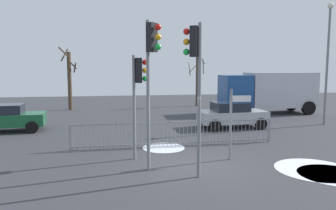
% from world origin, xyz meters
% --- Properties ---
extents(ground_plane, '(60.00, 60.00, 0.00)m').
position_xyz_m(ground_plane, '(0.00, 0.00, 0.00)').
color(ground_plane, '#38383D').
extents(traffic_light_mid_left, '(0.51, 0.42, 4.69)m').
position_xyz_m(traffic_light_mid_left, '(-0.20, -1.07, 3.44)').
color(traffic_light_mid_left, slate).
rests_on(traffic_light_mid_left, ground).
extents(traffic_light_mid_right, '(0.57, 0.35, 3.84)m').
position_xyz_m(traffic_light_mid_right, '(-1.73, 1.20, 2.81)').
color(traffic_light_mid_right, slate).
rests_on(traffic_light_mid_right, ground).
extents(traffic_light_foreground_left, '(0.46, 0.47, 4.86)m').
position_xyz_m(traffic_light_foreground_left, '(-1.43, -0.33, 3.56)').
color(traffic_light_foreground_left, slate).
rests_on(traffic_light_foreground_left, ground).
extents(direction_sign_post, '(0.79, 0.11, 2.61)m').
position_xyz_m(direction_sign_post, '(1.65, 0.49, 1.48)').
color(direction_sign_post, slate).
rests_on(direction_sign_post, ground).
extents(pedestrian_guard_railing, '(8.91, 0.08, 1.07)m').
position_xyz_m(pedestrian_guard_railing, '(-0.00, 2.88, 0.55)').
color(pedestrian_guard_railing, slate).
rests_on(pedestrian_guard_railing, ground).
extents(car_green_far, '(3.93, 2.20, 1.47)m').
position_xyz_m(car_green_far, '(-8.29, 7.54, 0.77)').
color(car_green_far, '#195933').
rests_on(car_green_far, ground).
extents(car_silver_trailing, '(3.84, 2.00, 1.47)m').
position_xyz_m(car_silver_trailing, '(4.02, 6.52, 0.77)').
color(car_silver_trailing, '#B2B5BA').
rests_on(car_silver_trailing, ground).
extents(delivery_truck, '(7.11, 2.86, 3.10)m').
position_xyz_m(delivery_truck, '(8.96, 11.71, 1.74)').
color(delivery_truck, silver).
rests_on(delivery_truck, ground).
extents(street_lamp, '(0.36, 0.36, 7.21)m').
position_xyz_m(street_lamp, '(9.97, 6.56, 4.38)').
color(street_lamp, slate).
rests_on(street_lamp, ground).
extents(bare_tree_left, '(1.43, 1.44, 5.15)m').
position_xyz_m(bare_tree_left, '(-6.14, 16.46, 2.57)').
color(bare_tree_left, '#473828').
rests_on(bare_tree_left, ground).
extents(bare_tree_centre, '(1.58, 1.56, 5.17)m').
position_xyz_m(bare_tree_centre, '(4.90, 17.32, 2.66)').
color(bare_tree_centre, '#473828').
rests_on(bare_tree_centre, ground).
extents(snow_patch_kerb, '(2.15, 2.15, 0.01)m').
position_xyz_m(snow_patch_kerb, '(4.17, -1.71, 0.01)').
color(snow_patch_kerb, white).
rests_on(snow_patch_kerb, ground).
extents(snow_patch_island, '(1.80, 1.80, 0.01)m').
position_xyz_m(snow_patch_island, '(-0.57, 2.61, 0.01)').
color(snow_patch_island, silver).
rests_on(snow_patch_island, ground).
extents(snow_patch_verge, '(2.58, 2.58, 0.01)m').
position_xyz_m(snow_patch_verge, '(3.92, -1.15, 0.01)').
color(snow_patch_verge, white).
rests_on(snow_patch_verge, ground).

